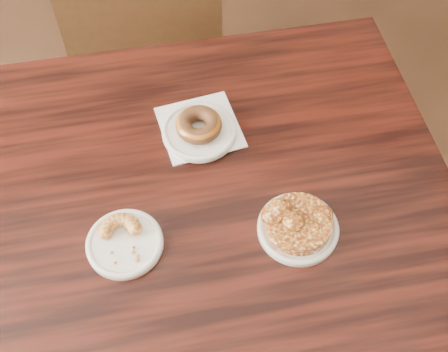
{
  "coord_description": "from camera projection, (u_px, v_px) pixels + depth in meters",
  "views": [
    {
      "loc": [
        -0.14,
        -0.42,
        1.71
      ],
      "look_at": [
        -0.04,
        0.19,
        0.8
      ],
      "focal_mm": 45.0,
      "sensor_mm": 36.0,
      "label": 1
    }
  ],
  "objects": [
    {
      "name": "plate_fritter",
      "position": [
        298.0,
        229.0,
        1.09
      ],
      "size": [
        0.16,
        0.16,
        0.01
      ],
      "primitive_type": "cylinder",
      "color": "silver",
      "rests_on": "cafe_table"
    },
    {
      "name": "glazed_donut",
      "position": [
        199.0,
        125.0,
        1.2
      ],
      "size": [
        0.1,
        0.1,
        0.04
      ],
      "primitive_type": "torus",
      "color": "brown",
      "rests_on": "plate_donut"
    },
    {
      "name": "plate_cruller",
      "position": [
        125.0,
        244.0,
        1.07
      ],
      "size": [
        0.15,
        0.15,
        0.01
      ],
      "primitive_type": "cylinder",
      "color": "white",
      "rests_on": "cafe_table"
    },
    {
      "name": "cruller_fragment",
      "position": [
        123.0,
        239.0,
        1.05
      ],
      "size": [
        0.1,
        0.1,
        0.03
      ],
      "primitive_type": null,
      "color": "brown",
      "rests_on": "plate_cruller"
    },
    {
      "name": "apple_fritter",
      "position": [
        299.0,
        222.0,
        1.07
      ],
      "size": [
        0.17,
        0.17,
        0.04
      ],
      "primitive_type": null,
      "color": "#441507",
      "rests_on": "plate_fritter"
    },
    {
      "name": "cafe_table",
      "position": [
        216.0,
        289.0,
        1.42
      ],
      "size": [
        1.04,
        1.04,
        0.75
      ],
      "primitive_type": "cube",
      "rotation": [
        0.0,
        0.0,
        0.03
      ],
      "color": "black",
      "rests_on": "floor"
    },
    {
      "name": "chair_far",
      "position": [
        149.0,
        26.0,
        1.86
      ],
      "size": [
        0.53,
        0.53,
        0.9
      ],
      "primitive_type": null,
      "rotation": [
        0.0,
        0.0,
        3.06
      ],
      "color": "black",
      "rests_on": "floor"
    },
    {
      "name": "napkin",
      "position": [
        200.0,
        127.0,
        1.23
      ],
      "size": [
        0.19,
        0.19,
        0.0
      ],
      "primitive_type": "cube",
      "rotation": [
        0.0,
        0.0,
        0.16
      ],
      "color": "white",
      "rests_on": "cafe_table"
    },
    {
      "name": "plate_donut",
      "position": [
        199.0,
        132.0,
        1.22
      ],
      "size": [
        0.16,
        0.16,
        0.01
      ],
      "primitive_type": "cylinder",
      "color": "white",
      "rests_on": "napkin"
    }
  ]
}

